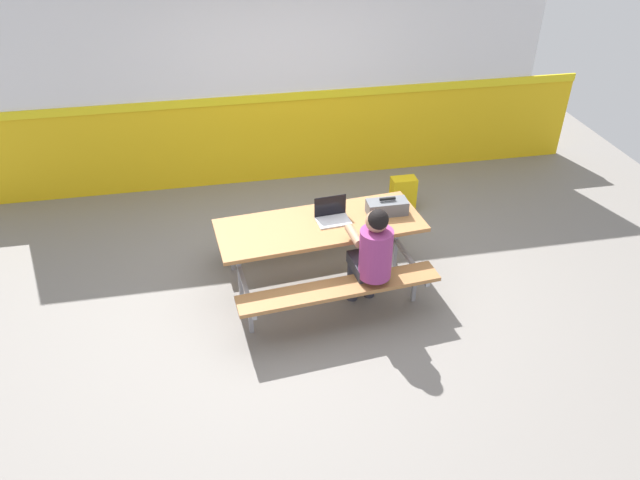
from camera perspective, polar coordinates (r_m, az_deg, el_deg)
ground_plane at (r=6.22m, az=-0.37°, el=-4.32°), size 10.00×10.00×0.02m
accent_backdrop at (r=7.72m, az=-3.82°, el=14.23°), size 8.00×0.14×2.60m
picnic_table_main at (r=5.88m, az=-0.00°, el=0.21°), size 2.06×1.73×0.74m
student_nearer at (r=5.47m, az=4.99°, el=-1.22°), size 0.39×0.54×1.21m
laptop_silver at (r=5.83m, az=1.17°, el=2.33°), size 0.34×0.25×0.22m
toolbox_grey at (r=5.96m, az=6.38°, el=3.13°), size 0.40×0.18×0.18m
backpack_dark at (r=7.42m, az=7.86°, el=4.32°), size 0.30×0.22×0.44m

